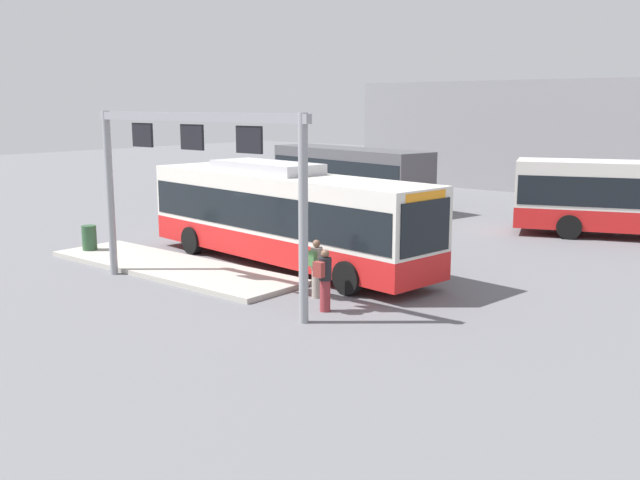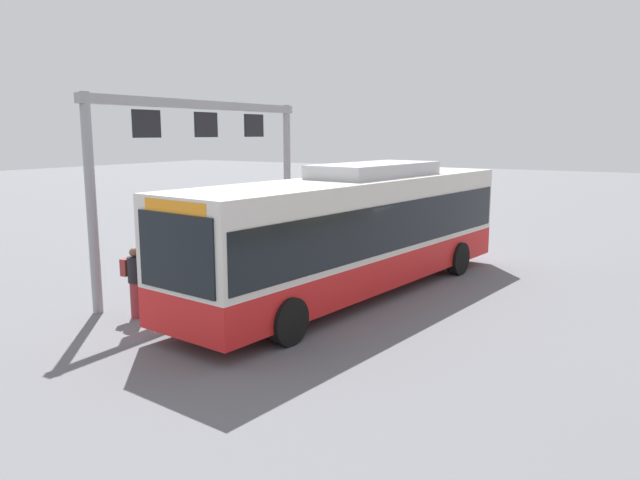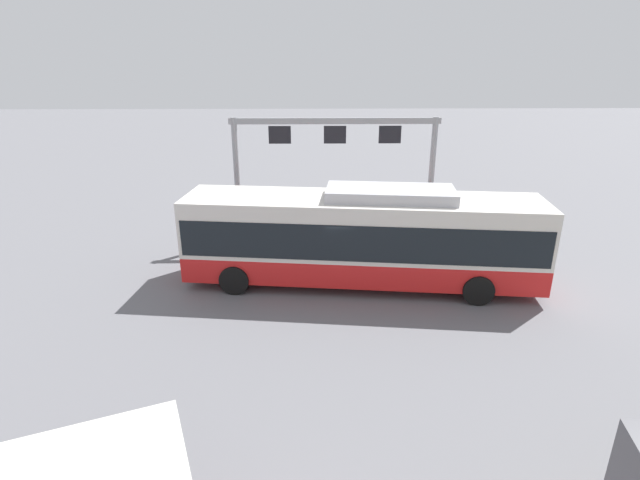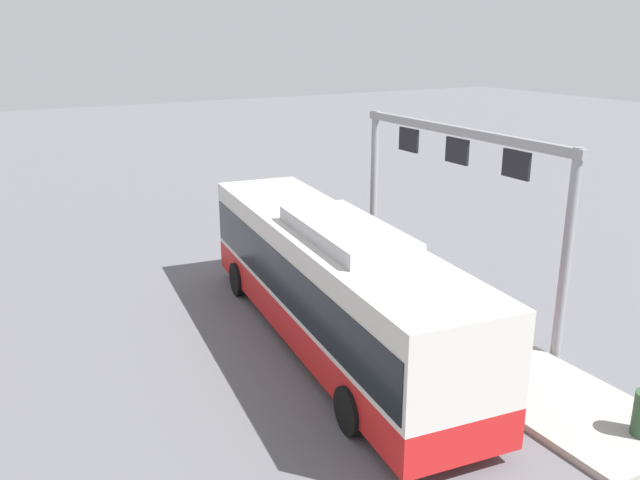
{
  "view_description": "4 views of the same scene",
  "coord_description": "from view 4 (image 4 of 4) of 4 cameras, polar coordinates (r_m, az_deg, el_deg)",
  "views": [
    {
      "loc": [
        16.17,
        -17.47,
        5.39
      ],
      "look_at": [
        2.46,
        -1.05,
        1.32
      ],
      "focal_mm": 40.18,
      "sensor_mm": 36.0,
      "label": 1
    },
    {
      "loc": [
        14.11,
        7.44,
        4.27
      ],
      "look_at": [
        1.73,
        -0.07,
        1.72
      ],
      "focal_mm": 34.19,
      "sensor_mm": 36.0,
      "label": 2
    },
    {
      "loc": [
        1.71,
        15.65,
        7.53
      ],
      "look_at": [
        1.41,
        -0.32,
        1.51
      ],
      "focal_mm": 27.64,
      "sensor_mm": 36.0,
      "label": 3
    },
    {
      "loc": [
        -13.48,
        7.86,
        7.71
      ],
      "look_at": [
        2.93,
        -1.36,
        1.79
      ],
      "focal_mm": 37.64,
      "sensor_mm": 36.0,
      "label": 4
    }
  ],
  "objects": [
    {
      "name": "person_waiting_near",
      "position": [
        22.34,
        2.51,
        -0.32
      ],
      "size": [
        0.34,
        0.52,
        1.67
      ],
      "rotation": [
        0.0,
        0.0,
        1.59
      ],
      "color": "maroon",
      "rests_on": "ground"
    },
    {
      "name": "bus_main",
      "position": [
        16.68,
        0.87,
        -3.24
      ],
      "size": [
        12.17,
        3.86,
        3.46
      ],
      "rotation": [
        0.0,
        0.0,
        -0.11
      ],
      "color": "red",
      "rests_on": "ground"
    },
    {
      "name": "ground_plane",
      "position": [
        17.41,
        0.83,
        -8.82
      ],
      "size": [
        120.0,
        120.0,
        0.0
      ],
      "primitive_type": "plane",
      "color": "slate"
    },
    {
      "name": "platform_sign_gantry",
      "position": [
        19.23,
        11.44,
        5.12
      ],
      "size": [
        8.52,
        0.24,
        5.2
      ],
      "color": "gray",
      "rests_on": "ground"
    },
    {
      "name": "platform_curb",
      "position": [
        17.17,
        13.48,
        -9.45
      ],
      "size": [
        10.0,
        2.8,
        0.16
      ],
      "primitive_type": "cube",
      "color": "#B2ADA3",
      "rests_on": "ground"
    },
    {
      "name": "person_boarding",
      "position": [
        21.05,
        1.93,
        -1.45
      ],
      "size": [
        0.37,
        0.55,
        1.67
      ],
      "rotation": [
        0.0,
        0.0,
        1.67
      ],
      "color": "gray",
      "rests_on": "ground"
    }
  ]
}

